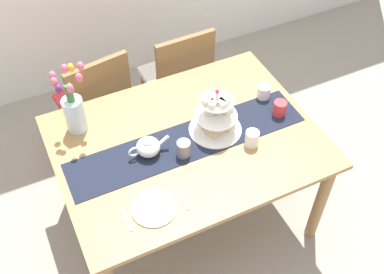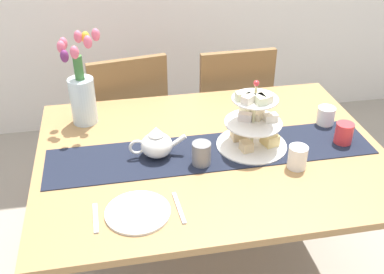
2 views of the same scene
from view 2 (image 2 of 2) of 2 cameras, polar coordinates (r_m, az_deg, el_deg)
ground_plane at (r=2.43m, az=1.98°, el=-16.40°), size 8.00×8.00×0.00m
dining_table at (r=2.00m, az=2.32°, el=-4.04°), size 1.45×1.09×0.74m
chair_left at (r=2.69m, az=-8.05°, el=2.38°), size 0.48×0.48×0.91m
chair_right at (r=2.77m, az=4.68°, el=3.55°), size 0.43×0.43×0.91m
table_runner at (r=1.93m, az=2.48°, el=-1.85°), size 1.37×0.28×0.00m
tiered_cake_stand at (r=1.93m, az=7.58°, el=1.43°), size 0.30×0.30×0.30m
teapot at (r=1.88m, az=-4.44°, el=-0.88°), size 0.24×0.13×0.14m
tulip_vase at (r=2.13m, az=-13.52°, el=5.62°), size 0.18×0.19×0.44m
cream_jug at (r=2.19m, az=16.27°, el=2.53°), size 0.08×0.08×0.08m
dinner_plate_left at (r=1.63m, az=-6.74°, el=-9.26°), size 0.23×0.23×0.01m
fork_left at (r=1.63m, az=-11.88°, el=-9.80°), size 0.02×0.15×0.01m
knife_left at (r=1.64m, az=-1.63°, el=-8.75°), size 0.02×0.17×0.01m
mug_grey at (r=1.83m, az=1.18°, el=-2.06°), size 0.08×0.08×0.09m
mug_white_text at (r=1.86m, az=12.97°, el=-2.46°), size 0.08×0.08×0.09m
mug_orange at (r=2.07m, az=18.34°, el=0.43°), size 0.08×0.08×0.09m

